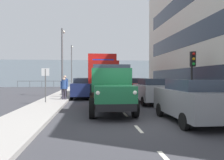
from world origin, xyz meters
TOP-DOWN VIEW (x-y plane):
  - ground_plane at (0.00, -10.46)m, footprint 80.00×80.00m
  - sidewalk_left at (-4.39, -10.46)m, footprint 2.13×39.01m
  - sidewalk_right at (4.39, -10.46)m, footprint 2.13×39.01m
  - road_centreline_markings at (0.00, -9.41)m, footprint 0.12×33.80m
  - sea_horizon at (0.00, -32.97)m, footprint 80.00×0.80m
  - seawall_railing at (-0.00, -29.37)m, footprint 28.08×0.08m
  - truck_vintage_green at (0.66, -2.17)m, footprint 2.17×5.64m
  - lorry_cargo_red at (0.66, -12.17)m, footprint 2.58×8.20m
  - car_grey_kerbside_near at (-2.37, 0.28)m, footprint 1.89×4.28m
  - car_silver_kerbside_1 at (-2.37, -5.66)m, footprint 1.78×3.85m
  - car_red_kerbside_2 at (-2.37, -10.77)m, footprint 1.92×4.49m
  - car_navy_oppositeside_0 at (2.37, -9.99)m, footprint 1.82×4.14m
  - car_black_oppositeside_1 at (2.37, -15.74)m, footprint 1.98×4.41m
  - pedestrian_couple_a at (3.65, -7.73)m, footprint 0.53×0.34m
  - pedestrian_by_lamp at (3.85, -9.96)m, footprint 0.53×0.34m
  - traffic_light_near at (-4.45, -3.89)m, footprint 0.28×0.41m
  - lamp_post_promenade at (4.31, -11.95)m, footprint 0.32×1.14m
  - lamp_post_far at (4.56, -24.74)m, footprint 0.32×1.14m
  - street_sign at (4.64, -5.98)m, footprint 0.50×0.07m

SIDE VIEW (x-z plane):
  - ground_plane at x=0.00m, z-range 0.00..0.00m
  - road_centreline_markings at x=0.00m, z-range 0.00..0.01m
  - sidewalk_left at x=-4.39m, z-range 0.00..0.15m
  - sidewalk_right at x=4.39m, z-range 0.00..0.15m
  - car_silver_kerbside_1 at x=-2.37m, z-range 0.03..1.75m
  - car_navy_oppositeside_0 at x=2.37m, z-range 0.03..1.75m
  - car_grey_kerbside_near at x=-2.37m, z-range 0.04..1.76m
  - car_red_kerbside_2 at x=-2.37m, z-range 0.04..1.76m
  - car_black_oppositeside_1 at x=2.37m, z-range 0.04..1.76m
  - seawall_railing at x=0.00m, z-range 0.32..1.52m
  - pedestrian_couple_a at x=3.65m, z-range 0.29..1.91m
  - truck_vintage_green at x=0.66m, z-range -0.04..2.39m
  - pedestrian_by_lamp at x=3.85m, z-range 0.31..2.11m
  - street_sign at x=4.64m, z-range 0.56..2.81m
  - lorry_cargo_red at x=0.66m, z-range 0.14..4.01m
  - traffic_light_near at x=-4.45m, z-range 0.87..4.07m
  - sea_horizon at x=0.00m, z-range 0.00..5.00m
  - lamp_post_promenade at x=4.31m, z-range 0.76..6.95m
  - lamp_post_far at x=4.56m, z-range 0.77..7.27m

